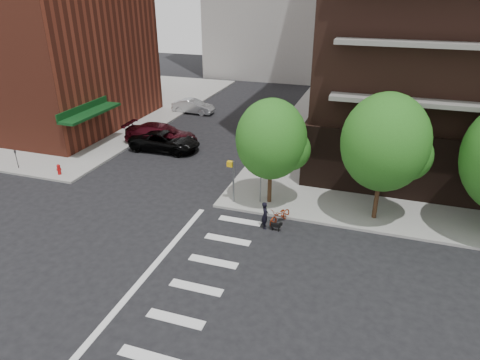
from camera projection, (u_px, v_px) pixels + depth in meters
ground at (135, 274)px, 19.34m from camera, size 120.00×120.00×0.00m
sidewalk_nw at (52, 102)px, 46.55m from camera, size 31.00×33.00×0.15m
crosswalk at (180, 284)px, 18.70m from camera, size 3.85×13.00×0.01m
midrise_nw at (9, 6)px, 36.85m from camera, size 21.40×15.50×20.00m
tree_a at (271, 139)px, 23.80m from camera, size 4.00×4.00×5.90m
tree_b at (385, 143)px, 21.87m from camera, size 4.50×4.50×6.65m
pedestrian_signal at (239, 175)px, 24.71m from camera, size 2.18×0.67×2.60m
fire_hydrant at (59, 169)px, 28.83m from camera, size 0.24×0.24×0.73m
parking_meter at (16, 157)px, 29.66m from camera, size 0.10×0.08×1.32m
parked_car_black at (165, 141)px, 33.24m from camera, size 2.60×5.51×1.52m
parked_car_maroon at (161, 135)px, 34.27m from camera, size 2.68×6.04×1.72m
parked_car_silver at (193, 106)px, 42.75m from camera, size 1.57×4.24×1.38m
scooter at (280, 215)px, 23.27m from camera, size 1.25×1.85×0.92m
dog_walker at (265, 215)px, 22.69m from camera, size 0.65×0.53×1.53m
dog at (276, 225)px, 22.60m from camera, size 0.61×0.18×0.52m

